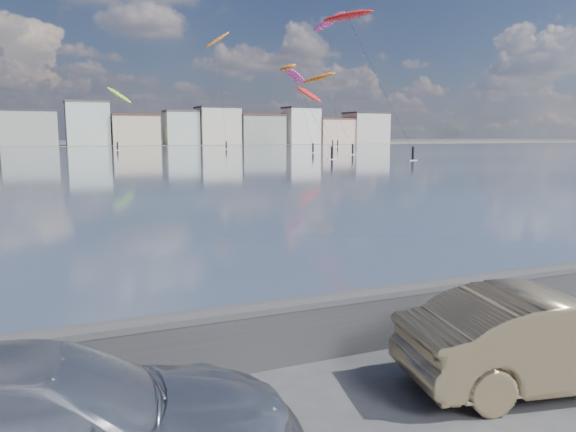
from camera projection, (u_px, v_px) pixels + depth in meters
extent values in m
cube|color=#374251|center=(62.00, 157.00, 89.43)|extent=(500.00, 177.00, 0.00)
cube|color=#4C473D|center=(51.00, 145.00, 187.76)|extent=(500.00, 60.00, 0.00)
cube|color=#28282B|center=(263.00, 340.00, 8.89)|extent=(400.00, 0.35, 0.90)
cylinder|color=#28282B|center=(263.00, 312.00, 8.83)|extent=(400.00, 0.36, 0.36)
cube|color=gray|center=(29.00, 129.00, 171.93)|extent=(16.00, 13.00, 10.50)
cube|color=#2D2D33|center=(28.00, 110.00, 171.13)|extent=(16.32, 13.26, 0.60)
cube|color=#B7C6BC|center=(88.00, 124.00, 178.47)|extent=(13.00, 10.00, 13.50)
cube|color=#4C423D|center=(86.00, 102.00, 177.44)|extent=(13.26, 10.20, 0.60)
cube|color=beige|center=(134.00, 131.00, 184.51)|extent=(15.00, 12.00, 9.50)
cube|color=#562D23|center=(134.00, 115.00, 183.78)|extent=(15.30, 12.24, 0.60)
cube|color=#B7C6BC|center=(181.00, 129.00, 190.56)|extent=(11.00, 9.00, 11.00)
cube|color=#4C423D|center=(181.00, 111.00, 189.72)|extent=(11.22, 9.18, 0.60)
cube|color=beige|center=(218.00, 127.00, 195.61)|extent=(14.00, 11.00, 12.50)
cube|color=#2D2D33|center=(218.00, 108.00, 194.67)|extent=(14.28, 11.22, 0.60)
cube|color=gray|center=(259.00, 130.00, 201.95)|extent=(16.00, 12.00, 10.00)
cube|color=#562D23|center=(259.00, 115.00, 201.18)|extent=(16.32, 12.24, 0.60)
cube|color=white|center=(301.00, 126.00, 208.29)|extent=(12.00, 10.00, 13.00)
cube|color=#2D2D33|center=(301.00, 108.00, 207.30)|extent=(12.24, 10.20, 0.60)
cube|color=beige|center=(333.00, 132.00, 213.94)|extent=(14.00, 11.00, 9.00)
cube|color=brown|center=(333.00, 119.00, 213.24)|extent=(14.28, 11.22, 0.60)
cube|color=beige|center=(366.00, 129.00, 219.51)|extent=(15.00, 12.00, 11.50)
cube|color=#383330|center=(366.00, 113.00, 218.64)|extent=(15.30, 12.24, 0.60)
imported|color=#B4B6BC|center=(36.00, 431.00, 5.52)|extent=(5.67, 2.94, 1.57)
imported|color=tan|center=(550.00, 339.00, 8.19)|extent=(4.59, 2.38, 1.44)
ellipsoid|color=orange|center=(288.00, 67.00, 85.61)|extent=(3.86, 7.99, 2.04)
cube|color=white|center=(332.00, 159.00, 81.84)|extent=(1.40, 0.42, 0.08)
cylinder|color=black|center=(332.00, 153.00, 81.71)|extent=(0.36, 0.36, 1.70)
sphere|color=black|center=(332.00, 147.00, 81.58)|extent=(0.28, 0.28, 0.28)
cylinder|color=black|center=(309.00, 108.00, 83.63)|extent=(3.64, 7.95, 12.47)
ellipsoid|color=red|center=(309.00, 94.00, 175.65)|extent=(8.01, 7.98, 6.49)
cube|color=white|center=(333.00, 146.00, 167.55)|extent=(1.40, 0.42, 0.08)
cylinder|color=black|center=(333.00, 143.00, 167.42)|extent=(0.36, 0.36, 1.70)
sphere|color=black|center=(333.00, 140.00, 167.29)|extent=(0.28, 0.28, 0.28)
cylinder|color=black|center=(321.00, 118.00, 171.51)|extent=(2.03, 12.40, 14.78)
ellipsoid|color=#8CD826|center=(119.00, 95.00, 139.50)|extent=(6.85, 7.26, 4.88)
cube|color=white|center=(118.00, 150.00, 127.33)|extent=(1.40, 0.42, 0.08)
cylinder|color=black|center=(117.00, 146.00, 127.20)|extent=(0.36, 0.36, 1.70)
sphere|color=black|center=(117.00, 142.00, 127.07)|extent=(0.28, 0.28, 0.28)
cylinder|color=black|center=(118.00, 119.00, 133.32)|extent=(2.69, 14.40, 12.01)
ellipsoid|color=orange|center=(319.00, 78.00, 109.32)|extent=(4.49, 10.54, 2.73)
cube|color=white|center=(353.00, 154.00, 100.51)|extent=(1.40, 0.42, 0.08)
cylinder|color=black|center=(353.00, 149.00, 100.38)|extent=(0.36, 0.36, 1.70)
sphere|color=black|center=(353.00, 144.00, 100.25)|extent=(0.28, 0.28, 0.28)
cylinder|color=black|center=(335.00, 111.00, 104.83)|extent=(0.76, 12.38, 13.27)
ellipsoid|color=#E5338C|center=(329.00, 22.00, 163.20)|extent=(8.31, 9.91, 6.30)
cube|color=white|center=(338.00, 147.00, 162.77)|extent=(1.40, 0.42, 0.08)
cylinder|color=black|center=(338.00, 144.00, 162.64)|extent=(0.36, 0.36, 1.70)
sphere|color=black|center=(338.00, 140.00, 162.50)|extent=(0.28, 0.28, 0.28)
cylinder|color=black|center=(333.00, 82.00, 162.89)|extent=(0.08, 6.24, 34.75)
ellipsoid|color=red|center=(347.00, 16.00, 87.25)|extent=(5.87, 11.02, 1.45)
cube|color=white|center=(413.00, 160.00, 78.62)|extent=(1.40, 0.42, 0.08)
cylinder|color=black|center=(413.00, 154.00, 78.49)|extent=(0.36, 0.36, 1.70)
sphere|color=black|center=(413.00, 147.00, 78.36)|extent=(0.28, 0.28, 0.28)
cylinder|color=black|center=(378.00, 80.00, 82.84)|extent=(2.84, 14.26, 20.59)
ellipsoid|color=orange|center=(217.00, 40.00, 148.47)|extent=(6.97, 4.10, 5.36)
cube|color=white|center=(226.00, 149.00, 137.15)|extent=(1.40, 0.42, 0.08)
cylinder|color=black|center=(226.00, 145.00, 137.02)|extent=(0.36, 0.36, 1.70)
sphere|color=black|center=(226.00, 142.00, 136.89)|extent=(0.28, 0.28, 0.28)
cylinder|color=black|center=(222.00, 90.00, 142.72)|extent=(2.94, 15.76, 27.06)
ellipsoid|color=#E5338C|center=(295.00, 76.00, 115.58)|extent=(8.30, 7.60, 3.39)
cube|color=white|center=(313.00, 153.00, 109.22)|extent=(1.40, 0.42, 0.08)
cylinder|color=black|center=(313.00, 148.00, 109.09)|extent=(0.36, 0.36, 1.70)
sphere|color=black|center=(313.00, 144.00, 108.96)|extent=(0.28, 0.28, 0.28)
cylinder|color=black|center=(304.00, 110.00, 112.31)|extent=(0.32, 9.40, 14.33)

